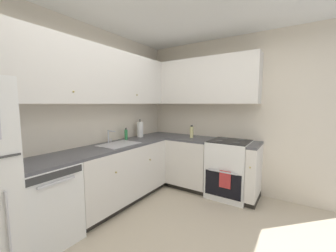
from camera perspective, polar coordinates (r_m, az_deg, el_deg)
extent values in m
cube|color=#BCAD93|center=(2.47, 2.80, -31.70)|extent=(3.68, 3.17, 0.02)
cube|color=beige|center=(3.09, -23.76, 2.04)|extent=(3.78, 0.05, 2.62)
cube|color=beige|center=(3.69, 17.68, 2.88)|extent=(0.05, 3.27, 2.62)
cylinder|color=silver|center=(2.10, -38.21, -22.09)|extent=(0.02, 0.02, 0.62)
cube|color=white|center=(2.70, -31.72, -18.21)|extent=(0.60, 0.60, 0.87)
cube|color=#333333|center=(2.30, -28.98, -11.94)|extent=(0.55, 0.01, 0.07)
cube|color=silver|center=(2.31, -28.72, -13.68)|extent=(0.36, 0.02, 0.02)
cube|color=silver|center=(3.26, -13.40, -12.30)|extent=(1.62, 0.60, 0.78)
cube|color=black|center=(3.45, -13.57, -19.10)|extent=(1.62, 0.54, 0.09)
sphere|color=tan|center=(2.77, -14.38, -12.52)|extent=(0.02, 0.02, 0.02)
sphere|color=tan|center=(3.27, -5.03, -9.41)|extent=(0.02, 0.02, 0.02)
cube|color=#4C4C51|center=(3.16, -13.62, -5.25)|extent=(2.82, 0.60, 0.03)
cube|color=silver|center=(3.74, 6.55, -9.72)|extent=(0.60, 0.72, 0.78)
cube|color=black|center=(3.91, 6.67, -15.78)|extent=(0.54, 0.72, 0.09)
cube|color=silver|center=(3.43, 22.98, -11.71)|extent=(0.60, 0.15, 0.78)
cube|color=black|center=(3.61, 22.76, -18.19)|extent=(0.54, 0.15, 0.09)
sphere|color=tan|center=(3.09, 22.06, -10.79)|extent=(0.02, 0.02, 0.02)
cube|color=#4C4C51|center=(3.65, 6.63, -3.54)|extent=(0.60, 0.72, 0.03)
cube|color=#4C4C51|center=(3.33, 23.29, -4.99)|extent=(0.60, 0.15, 0.03)
cube|color=white|center=(3.54, 16.82, -11.40)|extent=(0.64, 0.62, 0.91)
cube|color=black|center=(3.30, 15.08, -15.69)|extent=(0.02, 0.55, 0.38)
cube|color=silver|center=(3.20, 15.06, -12.33)|extent=(0.02, 0.43, 0.02)
cube|color=black|center=(3.43, 17.07, -4.04)|extent=(0.59, 0.60, 0.01)
cube|color=white|center=(3.71, 18.41, -2.24)|extent=(0.03, 0.60, 0.15)
cylinder|color=#4C4C4C|center=(3.26, 18.70, -4.45)|extent=(0.11, 0.11, 0.01)
cylinder|color=#4C4C4C|center=(3.33, 14.14, -4.07)|extent=(0.11, 0.11, 0.01)
cylinder|color=#4C4C4C|center=(3.53, 19.84, -3.69)|extent=(0.11, 0.11, 0.01)
cylinder|color=#4C4C4C|center=(3.60, 15.60, -3.35)|extent=(0.11, 0.11, 0.01)
cube|color=#B23333|center=(3.23, 15.71, -14.28)|extent=(0.02, 0.17, 0.26)
cube|color=silver|center=(3.12, -18.13, 13.15)|extent=(2.50, 0.32, 0.78)
sphere|color=tan|center=(2.64, -25.02, 8.75)|extent=(0.02, 0.02, 0.02)
sphere|color=tan|center=(3.36, -8.70, 8.61)|extent=(0.02, 0.02, 0.02)
cube|color=silver|center=(3.72, 8.59, 12.22)|extent=(0.32, 2.03, 0.78)
cube|color=#B7B7BC|center=(3.11, -13.59, -5.00)|extent=(0.56, 0.40, 0.01)
cube|color=gray|center=(3.12, -13.57, -5.88)|extent=(0.51, 0.36, 0.09)
cube|color=#99999E|center=(3.12, -13.57, -5.64)|extent=(0.02, 0.35, 0.06)
cylinder|color=silver|center=(3.27, -16.41, -2.85)|extent=(0.02, 0.02, 0.20)
cylinder|color=silver|center=(3.20, -15.59, -1.39)|extent=(0.02, 0.15, 0.02)
cylinder|color=silver|center=(3.31, -15.72, -3.94)|extent=(0.02, 0.02, 0.06)
cylinder|color=#338C4C|center=(3.49, -11.71, -2.39)|extent=(0.05, 0.05, 0.17)
cylinder|color=#262626|center=(3.48, -11.75, -0.78)|extent=(0.02, 0.02, 0.03)
cylinder|color=white|center=(3.72, -7.85, -0.97)|extent=(0.11, 0.11, 0.27)
cylinder|color=#3F3F3F|center=(3.72, -7.85, -0.67)|extent=(0.02, 0.02, 0.33)
cylinder|color=beige|center=(3.64, 6.65, -1.73)|extent=(0.07, 0.07, 0.20)
cylinder|color=black|center=(3.62, 6.67, 0.02)|extent=(0.04, 0.04, 0.02)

